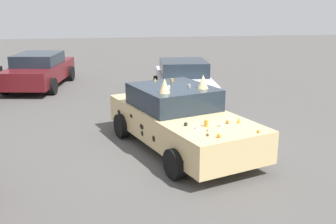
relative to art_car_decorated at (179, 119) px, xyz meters
The scene contains 4 objects.
ground_plane 0.71m from the art_car_decorated, 160.79° to the right, with size 60.00×60.00×0.00m, color #514F4C.
art_car_decorated is the anchor object (origin of this frame).
parked_sedan_behind_left 8.76m from the art_car_decorated, 29.08° to the left, with size 4.63×2.51×1.37m.
parked_sedan_far_right 4.79m from the art_car_decorated, 12.40° to the right, with size 4.37×2.18×1.37m.
Camera 1 is at (-8.71, 1.67, 3.36)m, focal length 42.70 mm.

